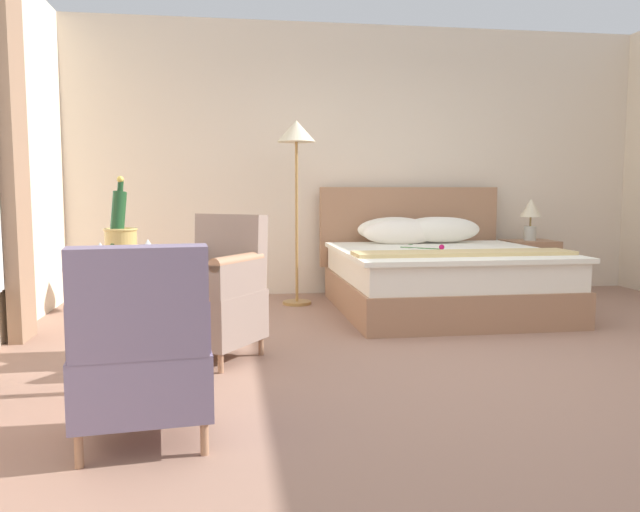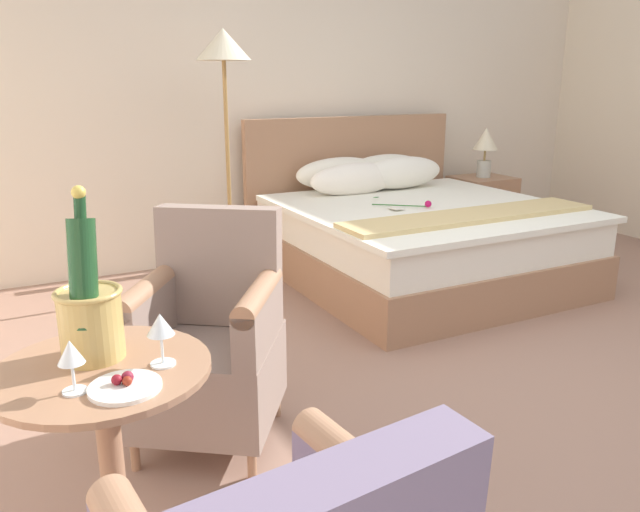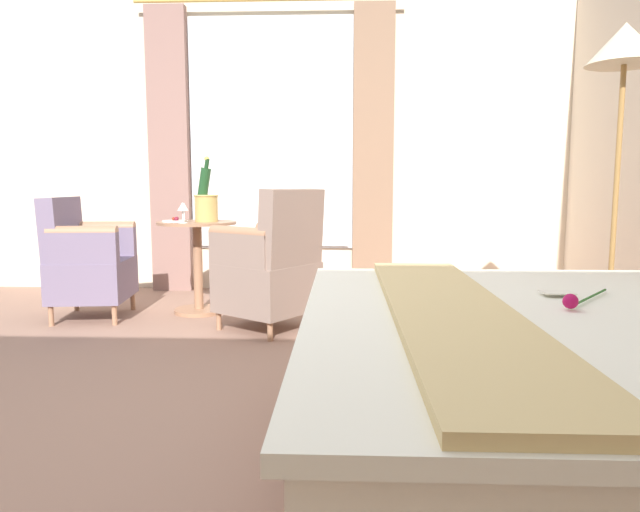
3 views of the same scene
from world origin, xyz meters
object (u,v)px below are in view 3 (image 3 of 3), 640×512
at_px(armchair_facing_bed, 87,262).
at_px(side_table_round, 198,259).
at_px(champagne_bucket, 206,202).
at_px(wine_glass_near_edge, 182,208).
at_px(floor_lamp_brass, 623,76).
at_px(wine_glass_near_bucket, 184,208).
at_px(armchair_by_window, 271,268).
at_px(snack_plate, 175,221).

bearing_deg(armchair_facing_bed, side_table_round, 104.65).
distance_m(champagne_bucket, wine_glass_near_edge, 0.21).
xyz_separation_m(floor_lamp_brass, wine_glass_near_bucket, (-1.33, -2.63, -0.72)).
distance_m(floor_lamp_brass, wine_glass_near_bucket, 3.03).
relative_size(wine_glass_near_edge, armchair_by_window, 0.16).
bearing_deg(floor_lamp_brass, armchair_by_window, -111.78).
bearing_deg(wine_glass_near_bucket, champagne_bucket, 68.83).
height_order(side_table_round, armchair_by_window, armchair_by_window).
relative_size(snack_plate, armchair_facing_bed, 0.21).
height_order(floor_lamp_brass, armchair_by_window, floor_lamp_brass).
xyz_separation_m(side_table_round, snack_plate, (0.03, -0.16, 0.29)).
bearing_deg(armchair_facing_bed, wine_glass_near_edge, 93.83).
distance_m(wine_glass_near_edge, snack_plate, 0.18).
relative_size(floor_lamp_brass, side_table_round, 2.54).
distance_m(snack_plate, armchair_facing_bed, 0.70).
bearing_deg(floor_lamp_brass, wine_glass_near_bucket, -116.78).
xyz_separation_m(floor_lamp_brass, wine_glass_near_edge, (-1.09, -2.58, -0.71)).
xyz_separation_m(side_table_round, armchair_by_window, (0.49, 0.63, 0.01)).
bearing_deg(floor_lamp_brass, armchair_facing_bed, -107.65).
bearing_deg(side_table_round, armchair_by_window, 51.82).
xyz_separation_m(snack_plate, armchair_facing_bed, (0.17, -0.61, -0.29)).
bearing_deg(side_table_round, champagne_bucket, 97.18).
height_order(floor_lamp_brass, snack_plate, floor_lamp_brass).
xyz_separation_m(champagne_bucket, armchair_by_window, (0.50, 0.56, -0.42)).
distance_m(champagne_bucket, armchair_facing_bed, 0.97).
relative_size(floor_lamp_brass, wine_glass_near_edge, 11.84).
xyz_separation_m(floor_lamp_brass, champagne_bucket, (-1.26, -2.44, -0.67)).
xyz_separation_m(floor_lamp_brass, side_table_round, (-1.25, -2.51, -1.10)).
height_order(floor_lamp_brass, wine_glass_near_edge, floor_lamp_brass).
xyz_separation_m(champagne_bucket, armchair_facing_bed, (0.21, -0.84, -0.43)).
relative_size(side_table_round, wine_glass_near_bucket, 4.95).
bearing_deg(armchair_facing_bed, wine_glass_near_bucket, 113.42).
bearing_deg(armchair_facing_bed, floor_lamp_brass, 72.35).
bearing_deg(wine_glass_near_bucket, armchair_facing_bed, -66.58).
height_order(champagne_bucket, armchair_facing_bed, champagne_bucket).
distance_m(floor_lamp_brass, side_table_round, 3.02).
distance_m(wine_glass_near_bucket, armchair_by_window, 1.01).
height_order(champagne_bucket, armchair_by_window, champagne_bucket).
relative_size(side_table_round, armchair_facing_bed, 0.79).
relative_size(side_table_round, champagne_bucket, 1.43).
xyz_separation_m(side_table_round, champagne_bucket, (-0.01, 0.07, 0.43)).
height_order(side_table_round, wine_glass_near_edge, wine_glass_near_edge).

